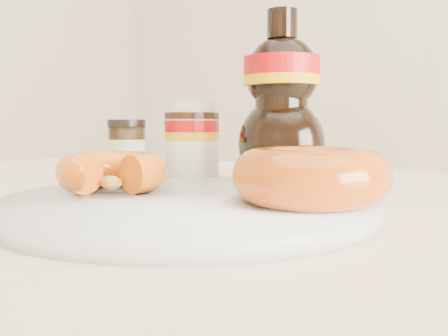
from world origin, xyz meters
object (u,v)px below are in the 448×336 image
Objects in this scene: syrup_bottle at (281,99)px; dark_jar at (127,151)px; plate at (189,205)px; donut_bitten at (113,172)px; nutella_jar at (192,137)px; donut_whole at (310,176)px; dining_table at (229,297)px.

dark_jar is at bearing -164.49° from syrup_bottle.
donut_bitten is at bearing -170.75° from plate.
plate is 0.28m from nutella_jar.
dining_table is at bearing 163.11° from donut_whole.
syrup_bottle is at bearing 15.51° from dark_jar.
donut_whole is 0.56× the size of syrup_bottle.
plate is at bearing -82.28° from syrup_bottle.
plate is 0.28m from dark_jar.
plate is 2.62× the size of donut_whole.
donut_bitten is 0.24m from syrup_bottle.
nutella_jar is (-0.18, 0.17, 0.14)m from dining_table.
plate is 2.93× the size of nutella_jar.
donut_whole is 1.45× the size of dark_jar.
syrup_bottle is at bearing 97.72° from plate.
donut_whole reaches higher than dining_table.
syrup_bottle is 0.22m from dark_jar.
nutella_jar is (-0.27, 0.19, 0.02)m from donut_whole.
plate is at bearing -97.81° from dining_table.
plate is 3.16× the size of donut_bitten.
nutella_jar is (-0.09, 0.23, 0.02)m from donut_bitten.
syrup_bottle is at bearing 102.33° from dining_table.
plate is 0.10m from donut_whole.
nutella_jar reaches higher than donut_bitten.
dining_table is 0.28m from nutella_jar.
plate reaches higher than dining_table.
dark_jar is (-0.33, 0.13, 0.00)m from donut_whole.
donut_whole is 0.35m from dark_jar.
plate is at bearing -51.97° from nutella_jar.
dark_jar reaches higher than dining_table.
donut_bitten is at bearing -68.16° from nutella_jar.
nutella_jar reaches higher than donut_whole.
dark_jar is (-0.23, 0.15, 0.03)m from plate.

